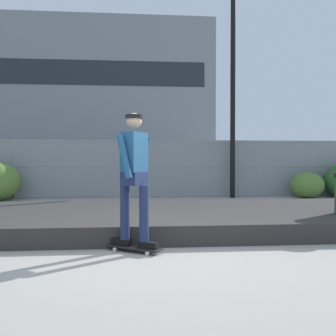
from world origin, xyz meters
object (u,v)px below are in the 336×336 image
skateboard (134,248)px  parked_car_far (323,169)px  parked_car_mid (161,169)px  skater (134,170)px  shrub_center (308,185)px  street_lamp (233,62)px

skateboard → parked_car_far: bearing=52.6°
parked_car_mid → parked_car_far: bearing=-3.1°
skater → shrub_center: bearing=50.7°
skateboard → skater: skater is taller
skater → parked_car_far: 12.57m
parked_car_far → skater: bearing=-127.4°
skater → parked_car_far: size_ratio=0.40×
skateboard → street_lamp: 8.89m
skateboard → parked_car_far: parked_car_far is taller
skater → street_lamp: street_lamp is taller
parked_car_mid → parked_car_far: (6.51, -0.35, 0.00)m
street_lamp → shrub_center: street_lamp is taller
skateboard → street_lamp: bearing=65.7°
skateboard → skater: size_ratio=0.43×
skater → street_lamp: bearing=65.7°
street_lamp → parked_car_far: size_ratio=1.54×
skater → parked_car_mid: size_ratio=0.41×
skateboard → parked_car_mid: bearing=83.7°
street_lamp → parked_car_mid: size_ratio=1.58×
parked_car_far → shrub_center: (-2.08, -3.19, -0.43)m
street_lamp → parked_car_far: (4.44, 2.88, -3.50)m
skateboard → street_lamp: street_lamp is taller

